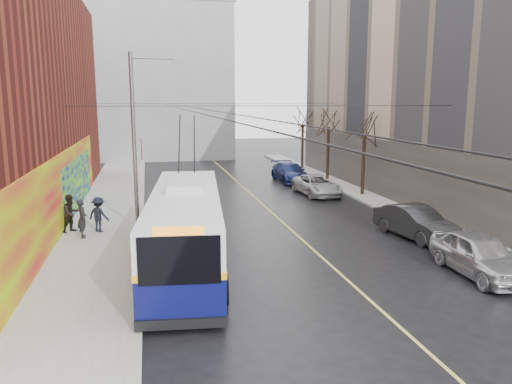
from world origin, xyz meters
TOP-DOWN VIEW (x-y plane):
  - ground at (0.00, 0.00)m, footprint 140.00×140.00m
  - sidewalk_left at (-8.00, 12.00)m, footprint 4.00×60.00m
  - sidewalk_right at (9.00, 12.00)m, footprint 2.00×60.00m
  - lane_line at (1.50, 14.00)m, footprint 0.12×50.00m
  - building_right at (16.99, 14.00)m, footprint 14.06×36.00m
  - building_far at (-6.00, 44.99)m, footprint 20.50×12.10m
  - streetlight_pole at (-6.14, 10.00)m, footprint 2.65×0.60m
  - catenary_wires at (-2.54, 14.77)m, footprint 18.00×60.00m
  - tree_near at (9.00, 16.00)m, footprint 3.20×3.20m
  - tree_mid at (9.00, 23.00)m, footprint 3.20×3.20m
  - tree_far at (9.00, 30.00)m, footprint 3.20×3.20m
  - puddle at (-5.37, -0.09)m, footprint 2.55×3.62m
  - pigeons_flying at (-2.48, 9.98)m, footprint 4.21×3.04m
  - trolleybus at (-4.26, 3.51)m, footprint 3.93×12.63m
  - parked_car_a at (6.65, 0.02)m, footprint 2.11×4.88m
  - parked_car_b at (7.00, 5.33)m, footprint 2.45×5.01m
  - parked_car_c at (6.04, 17.09)m, footprint 2.60×5.15m
  - parked_car_d at (5.80, 23.13)m, footprint 2.38×5.39m
  - following_car at (-2.38, 21.17)m, footprint 2.06×4.27m
  - pedestrian_a at (-8.83, 8.35)m, footprint 0.57×0.75m
  - pedestrian_b at (-9.50, 9.56)m, footprint 1.16×1.16m
  - pedestrian_c at (-8.16, 9.28)m, footprint 1.31×1.17m

SIDE VIEW (x-z plane):
  - ground at x=0.00m, z-range 0.00..0.00m
  - lane_line at x=1.50m, z-range 0.00..0.01m
  - puddle at x=-5.37m, z-range 0.00..0.01m
  - sidewalk_left at x=-8.00m, z-range 0.00..0.15m
  - sidewalk_right at x=9.00m, z-range 0.00..0.15m
  - parked_car_c at x=6.04m, z-range 0.00..1.40m
  - following_car at x=-2.38m, z-range 0.00..1.41m
  - parked_car_d at x=5.80m, z-range 0.00..1.54m
  - parked_car_b at x=7.00m, z-range 0.00..1.58m
  - parked_car_a at x=6.65m, z-range 0.00..1.64m
  - pedestrian_c at x=-8.16m, z-range 0.15..1.91m
  - pedestrian_a at x=-8.83m, z-range 0.15..2.03m
  - pedestrian_b at x=-9.50m, z-range 0.15..2.04m
  - trolleybus at x=-4.26m, z-range -1.31..4.60m
  - streetlight_pole at x=-6.14m, z-range 0.35..9.35m
  - tree_near at x=9.00m, z-range 1.78..8.18m
  - tree_far at x=9.00m, z-range 1.86..8.43m
  - tree_mid at x=9.00m, z-range 1.91..8.59m
  - catenary_wires at x=-2.54m, z-range 6.13..6.36m
  - pigeons_flying at x=-2.48m, z-range 5.87..7.94m
  - building_right at x=16.99m, z-range -0.01..15.99m
  - building_far at x=-6.00m, z-range 0.02..18.02m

